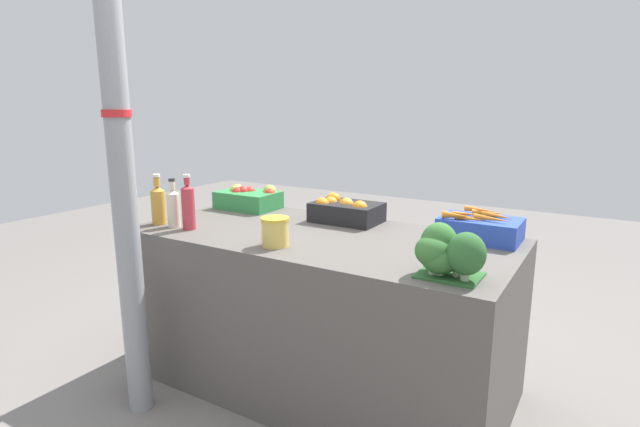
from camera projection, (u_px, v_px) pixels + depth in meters
name	position (u px, v px, depth m)	size (l,w,h in m)	color
ground_plane	(320.00, 381.00, 2.55)	(10.00, 10.00, 0.00)	slate
market_table	(320.00, 310.00, 2.46)	(1.81, 0.86, 0.78)	#56514C
support_pole	(117.00, 115.00, 2.05)	(0.12, 0.12, 2.68)	gray
apple_crate	(249.00, 198.00, 2.95)	(0.35, 0.24, 0.14)	#2D8442
orange_crate	(345.00, 210.00, 2.62)	(0.35, 0.24, 0.14)	black
carrot_crate	(480.00, 228.00, 2.27)	(0.35, 0.24, 0.14)	#2847B7
broccoli_pile	(448.00, 253.00, 1.77)	(0.25, 0.19, 0.19)	#2D602D
juice_bottle_amber	(158.00, 204.00, 2.56)	(0.07, 0.07, 0.26)	gold
juice_bottle_cloudy	(173.00, 207.00, 2.50)	(0.06, 0.06, 0.25)	beige
juice_bottle_ruby	(188.00, 206.00, 2.45)	(0.06, 0.06, 0.27)	#B2333D
pickle_jar	(275.00, 232.00, 2.17)	(0.12, 0.12, 0.13)	#DBBC56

